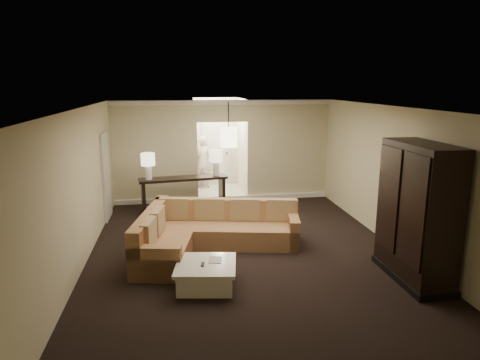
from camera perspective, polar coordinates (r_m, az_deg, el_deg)
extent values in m
plane|color=black|center=(8.41, 0.88, -9.85)|extent=(8.00, 8.00, 0.00)
cube|color=beige|center=(11.87, -2.32, 3.86)|extent=(6.00, 0.04, 2.80)
cube|color=beige|center=(4.29, 10.10, -12.76)|extent=(6.00, 0.04, 2.80)
cube|color=beige|center=(8.05, -20.64, -1.24)|extent=(0.04, 8.00, 2.80)
cube|color=beige|center=(8.97, 20.17, 0.17)|extent=(0.04, 8.00, 2.80)
cube|color=silver|center=(7.78, 0.95, 9.56)|extent=(6.00, 8.00, 0.02)
cube|color=white|center=(11.69, -2.35, 10.28)|extent=(6.00, 0.10, 0.12)
cube|color=white|center=(12.10, -2.23, -2.45)|extent=(6.00, 0.10, 0.12)
cube|color=silver|center=(10.81, -17.40, 0.51)|extent=(0.05, 0.90, 2.10)
cube|color=beige|center=(13.12, -2.75, -1.51)|extent=(1.40, 2.00, 0.01)
cube|color=beige|center=(12.80, -5.95, 4.46)|extent=(0.04, 2.00, 2.80)
cube|color=beige|center=(12.94, 0.27, 4.62)|extent=(0.04, 2.00, 2.80)
cube|color=beige|center=(13.84, -3.25, 5.13)|extent=(1.40, 0.04, 2.80)
cube|color=silver|center=(13.86, -3.22, 3.68)|extent=(0.90, 0.05, 2.10)
cube|color=brown|center=(8.84, -1.98, -7.25)|extent=(3.10, 1.45, 0.42)
cube|color=brown|center=(7.94, -10.26, -9.86)|extent=(1.14, 1.54, 0.42)
cube|color=brown|center=(9.02, -1.85, -3.93)|extent=(2.97, 0.81, 0.46)
cube|color=brown|center=(8.31, -11.86, -5.66)|extent=(0.69, 2.38, 0.46)
cube|color=brown|center=(8.82, 7.12, -6.72)|extent=(0.37, 0.92, 0.62)
cube|color=brown|center=(7.37, -11.30, -10.90)|extent=(0.92, 0.37, 0.62)
cube|color=#988451|center=(9.11, -8.76, -3.77)|extent=(0.63, 0.27, 0.46)
cube|color=#988451|center=(8.99, -4.09, -3.86)|extent=(0.63, 0.27, 0.46)
cube|color=#988451|center=(8.94, 0.67, -3.93)|extent=(0.63, 0.27, 0.46)
cube|color=#988451|center=(8.95, 5.46, -3.97)|extent=(0.63, 0.27, 0.46)
cube|color=#988451|center=(8.37, -10.90, -5.34)|extent=(0.27, 0.62, 0.46)
cube|color=#988451|center=(7.73, -12.07, -6.93)|extent=(0.27, 0.62, 0.46)
cube|color=silver|center=(7.16, -4.55, -12.67)|extent=(0.99, 0.99, 0.33)
cube|color=silver|center=(7.08, -4.57, -11.27)|extent=(1.10, 1.10, 0.06)
cube|color=black|center=(7.02, -5.01, -11.13)|extent=(0.07, 0.16, 0.02)
cube|color=beige|center=(7.19, -3.32, -10.57)|extent=(0.25, 0.32, 0.01)
cube|color=black|center=(11.12, -7.58, 0.22)|extent=(2.30, 0.81, 0.06)
cube|color=black|center=(11.11, -12.74, -2.28)|extent=(0.14, 0.47, 0.82)
cube|color=black|center=(11.41, -2.43, -1.58)|extent=(0.14, 0.47, 0.82)
cube|color=black|center=(11.29, -7.48, -3.34)|extent=(2.19, 0.75, 0.04)
cube|color=black|center=(7.61, 22.60, -4.09)|extent=(0.64, 1.54, 2.31)
cube|color=black|center=(7.08, 22.02, -3.86)|extent=(0.03, 0.68, 1.76)
cube|color=black|center=(7.73, 19.15, -2.29)|extent=(0.03, 0.68, 1.76)
cube|color=black|center=(7.98, 21.92, -11.68)|extent=(0.68, 1.61, 0.11)
cylinder|color=black|center=(9.23, 5.06, -4.59)|extent=(0.41, 0.41, 0.04)
torus|color=silver|center=(9.36, 5.01, -6.91)|extent=(0.34, 0.34, 0.02)
cylinder|color=silver|center=(9.30, 5.99, -6.09)|extent=(0.02, 0.02, 0.48)
cylinder|color=silver|center=(9.44, 4.62, -5.77)|extent=(0.02, 0.02, 0.48)
cylinder|color=silver|center=(9.19, 4.46, -6.30)|extent=(0.02, 0.02, 0.48)
cylinder|color=white|center=(10.98, -12.11, 1.00)|extent=(0.16, 0.16, 0.36)
cylinder|color=beige|center=(10.92, -12.19, 2.71)|extent=(0.35, 0.35, 0.31)
cylinder|color=white|center=(11.23, -3.22, 1.54)|extent=(0.16, 0.16, 0.36)
cylinder|color=beige|center=(11.17, -3.24, 3.21)|extent=(0.35, 0.35, 0.31)
cylinder|color=black|center=(10.46, -1.56, 8.74)|extent=(0.02, 0.02, 0.60)
cube|color=#FFEEC6|center=(10.51, -1.54, 5.75)|extent=(0.38, 0.38, 0.48)
imported|color=beige|center=(13.48, -4.97, 2.78)|extent=(0.72, 0.55, 1.82)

